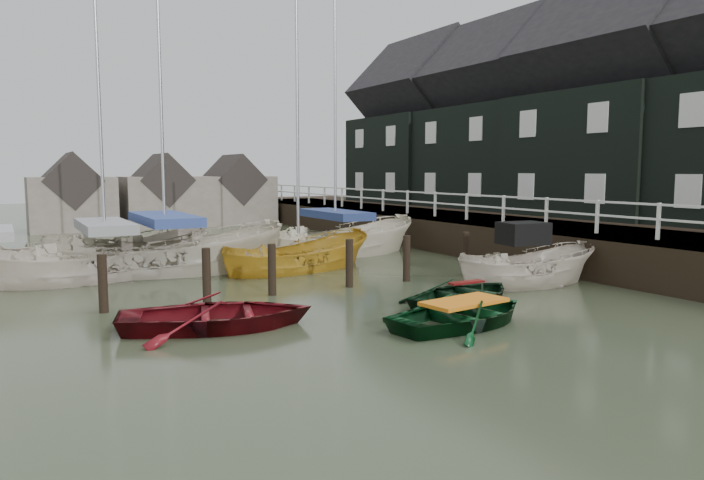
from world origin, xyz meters
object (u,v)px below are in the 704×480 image
rowboat_red (218,328)px  rowboat_dkgreen (466,303)px  sailboat_a (107,275)px  sailboat_d (335,253)px  motorboat (526,283)px  sailboat_c (299,269)px  rowboat_green (464,325)px  sailboat_b (166,271)px

rowboat_red → rowboat_dkgreen: (6.29, -0.64, 0.00)m
rowboat_red → rowboat_dkgreen: bearing=-80.5°
sailboat_a → sailboat_d: bearing=-98.2°
rowboat_red → motorboat: 9.41m
rowboat_red → sailboat_c: size_ratio=0.41×
rowboat_green → rowboat_dkgreen: size_ratio=1.04×
motorboat → sailboat_b: sailboat_b is taller
rowboat_dkgreen → motorboat: motorboat is taller
rowboat_dkgreen → sailboat_c: bearing=-5.7°
rowboat_red → sailboat_b: sailboat_b is taller
motorboat → sailboat_c: sailboat_c is taller
sailboat_b → sailboat_d: bearing=-68.6°
sailboat_b → motorboat: bearing=-118.9°
rowboat_green → sailboat_d: size_ratio=0.31×
motorboat → sailboat_b: 11.55m
motorboat → sailboat_a: bearing=61.7°
rowboat_dkgreen → sailboat_d: 9.87m
sailboat_c → sailboat_d: 3.89m
rowboat_green → sailboat_c: sailboat_c is taller
rowboat_dkgreen → sailboat_b: (-5.52, 8.72, 0.06)m
sailboat_d → rowboat_dkgreen: bearing=172.5°
sailboat_b → rowboat_dkgreen: bearing=-134.9°
rowboat_red → sailboat_d: 11.94m
rowboat_green → motorboat: size_ratio=0.77×
sailboat_b → sailboat_d: 7.00m
sailboat_a → sailboat_c: sailboat_a is taller
rowboat_dkgreen → rowboat_green: bearing=122.2°
rowboat_green → rowboat_red: bearing=56.0°
sailboat_b → rowboat_green: bearing=-146.2°
rowboat_red → sailboat_a: 8.18m
sailboat_b → sailboat_a: bearing=101.9°
rowboat_dkgreen → sailboat_b: size_ratio=0.31×
rowboat_green → motorboat: motorboat is taller
rowboat_dkgreen → sailboat_a: 11.44m
sailboat_d → rowboat_green: bearing=166.5°
sailboat_c → motorboat: bearing=-154.1°
rowboat_green → sailboat_c: (0.07, 8.85, 0.01)m
sailboat_c → sailboat_d: sailboat_d is taller
rowboat_red → rowboat_dkgreen: rowboat_red is taller
rowboat_red → sailboat_d: size_ratio=0.34×
sailboat_c → sailboat_d: size_ratio=0.84×
motorboat → sailboat_a: size_ratio=0.40×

